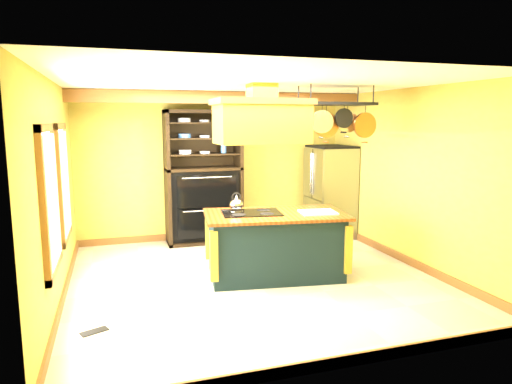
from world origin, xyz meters
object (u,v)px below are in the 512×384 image
pot_rack (336,113)px  hutch (203,192)px  range_hood (262,119)px  refrigerator (330,194)px  kitchen_island (275,244)px

pot_rack → hutch: 3.02m
range_hood → hutch: (-0.40, 2.20, -1.31)m
refrigerator → range_hood: bearing=-137.0°
kitchen_island → refrigerator: (1.79, 1.85, 0.36)m
range_hood → pot_rack: 1.12m
pot_rack → hutch: bearing=124.5°
kitchen_island → hutch: (-0.60, 2.20, 0.45)m
range_hood → refrigerator: 3.05m
range_hood → kitchen_island: bearing=0.3°
kitchen_island → refrigerator: 2.59m
refrigerator → hutch: 2.41m
range_hood → hutch: size_ratio=0.54×
refrigerator → kitchen_island: bearing=-134.0°
pot_rack → hutch: size_ratio=0.49×
refrigerator → hutch: (-2.38, 0.36, 0.09)m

